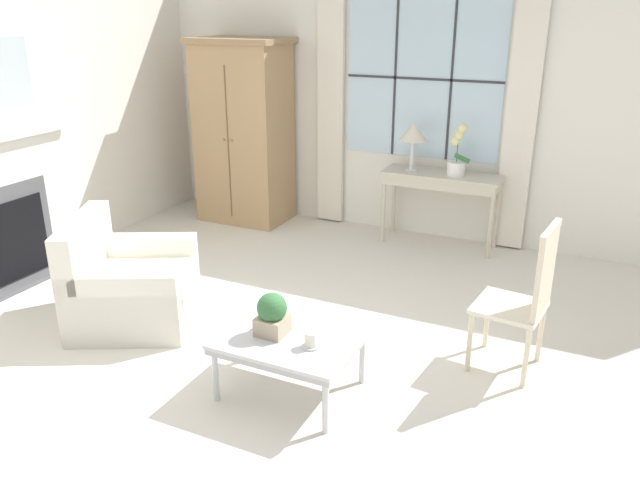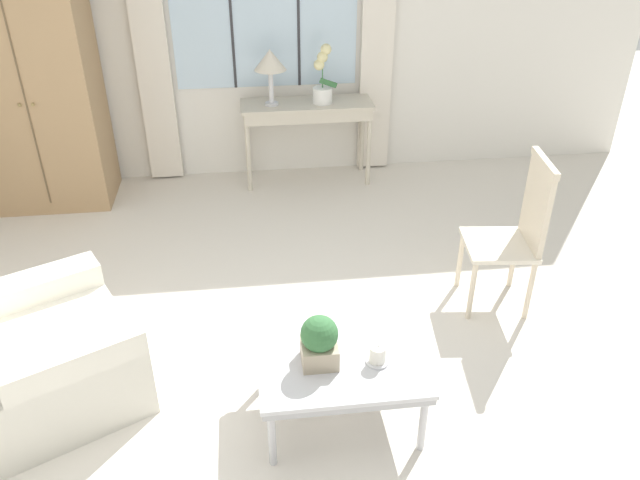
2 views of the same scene
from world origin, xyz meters
The scene contains 13 objects.
ground_plane centered at (0.00, 0.00, 0.00)m, with size 14.00×14.00×0.00m, color silver.
wall_back_windowed centered at (0.00, 3.02, 1.40)m, with size 7.20×0.14×2.80m.
wall_left centered at (-3.03, 0.60, 1.40)m, with size 0.06×7.20×2.80m, color silver.
fireplace centered at (-2.91, 0.15, 0.75)m, with size 0.34×1.48×2.15m.
armoire centered at (-1.94, 2.62, 1.03)m, with size 1.05×0.71×2.04m.
console_table centered at (0.33, 2.73, 0.68)m, with size 1.19×0.42×0.77m.
table_lamp centered at (0.02, 2.70, 1.16)m, with size 0.28×0.28×0.49m.
potted_orchid centered at (0.48, 2.71, 0.97)m, with size 0.22×0.17×0.52m.
armchair_upholstered centered at (-1.44, 0.05, 0.28)m, with size 1.20×1.24×0.85m.
side_chair_wooden centered at (1.48, 0.59, 0.59)m, with size 0.49×0.49×1.07m.
coffee_table centered at (0.18, -0.30, 0.37)m, with size 0.86×0.68×0.41m.
potted_plant_small centered at (0.07, -0.32, 0.55)m, with size 0.19×0.19×0.28m.
pillar_candle centered at (0.36, -0.36, 0.46)m, with size 0.12×0.12×0.12m.
Camera 1 is at (1.83, -3.35, 2.37)m, focal length 35.00 mm.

